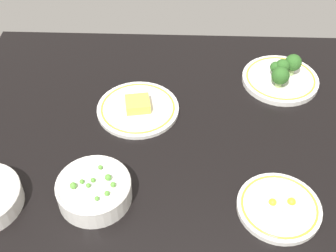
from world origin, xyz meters
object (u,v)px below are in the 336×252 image
plate_cheese (138,108)px  plate_eggs (279,207)px  plate_broccoli (281,76)px  bowl_peas (94,190)px

plate_cheese → plate_eggs: bearing=-42.7°
plate_eggs → plate_broccoli: plate_broccoli is taller
bowl_peas → plate_broccoli: 64.42cm
plate_eggs → bowl_peas: bowl_peas is taller
plate_broccoli → plate_eggs: bearing=-98.5°
plate_eggs → bowl_peas: 41.14cm
plate_eggs → bowl_peas: bearing=177.5°
plate_cheese → bowl_peas: (-7.18, -29.51, 1.99)cm
plate_eggs → plate_cheese: 46.13cm
plate_cheese → plate_broccoli: size_ratio=1.01×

